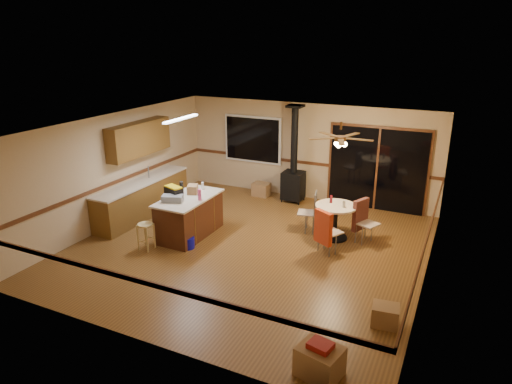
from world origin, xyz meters
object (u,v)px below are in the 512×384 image
Objects in this scene: wood_stove at (293,176)px; chair_right at (361,215)px; box_corner_b at (385,315)px; chair_near at (324,227)px; blue_bucket at (188,243)px; box_corner_a at (320,361)px; box_under_window at (261,189)px; dining_table at (336,216)px; toolbox_black at (174,193)px; bar_stool at (146,236)px; toolbox_grey at (172,198)px; chair_left at (312,207)px; kitchen_island at (190,216)px.

wood_stove is 3.60× the size of chair_right.
wood_stove reaches higher than box_corner_b.
chair_right is at bearing 61.90° from chair_near.
blue_bucket is 4.45m from box_corner_a.
box_corner_b is (4.27, -4.66, -0.02)m from box_under_window.
dining_table is 1.29× the size of chair_near.
toolbox_black reaches higher than dining_table.
dining_table is 3.23m from box_corner_b.
blue_bucket is at bearing -145.85° from dining_table.
box_corner_a is at bearing -59.08° from box_under_window.
chair_right is at bearing 30.71° from bar_stool.
toolbox_grey is (-1.46, -3.42, 0.24)m from wood_stove.
chair_right reaches higher than box_under_window.
chair_left is 1.13× the size of box_under_window.
box_under_window is (0.01, 3.69, 0.06)m from blue_bucket.
kitchen_island is 2.40× the size of chair_right.
bar_stool is at bearing 155.23° from box_corner_a.
kitchen_island is 3.67× the size of box_under_window.
bar_stool reaches higher than box_corner_b.
wood_stove is at bearing 66.93° from toolbox_grey.
toolbox_black reaches higher than box_corner_a.
toolbox_grey is at bearing -146.08° from chair_left.
blue_bucket is 0.63× the size of box_under_window.
chair_left is at bearing 29.27° from kitchen_island.
dining_table reaches higher than bar_stool.
dining_table is (2.67, 1.81, 0.41)m from blue_bucket.
chair_near and chair_right have the same top height.
wood_stove is at bearing 122.66° from chair_left.
wood_stove is 4.55× the size of box_corner_a.
toolbox_black is at bearing 164.03° from box_corner_b.
wood_stove is at bearing 66.94° from bar_stool.
chair_left is at bearing 127.27° from box_corner_b.
chair_right is at bearing -0.05° from chair_left.
bar_stool is at bearing -140.23° from chair_left.
box_corner_a is (2.72, -6.11, -0.52)m from wood_stove.
kitchen_island reaches higher than box_under_window.
box_corner_a is at bearing -73.33° from chair_near.
chair_left is at bearing 29.32° from toolbox_black.
dining_table is (3.15, 1.59, -0.44)m from toolbox_grey.
toolbox_grey reaches higher than bar_stool.
box_corner_a is (4.45, -2.05, -0.08)m from bar_stool.
kitchen_island is 3.03× the size of box_corner_a.
blue_bucket is at bearing -160.43° from chair_near.
toolbox_black reaches higher than blue_bucket.
blue_bucket is (0.75, 0.41, -0.17)m from bar_stool.
bar_stool reaches higher than box_under_window.
bar_stool is at bearing -99.94° from toolbox_black.
wood_stove reaches higher than bar_stool.
toolbox_grey is 0.25m from toolbox_black.
blue_bucket is at bearing -24.29° from toolbox_grey.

